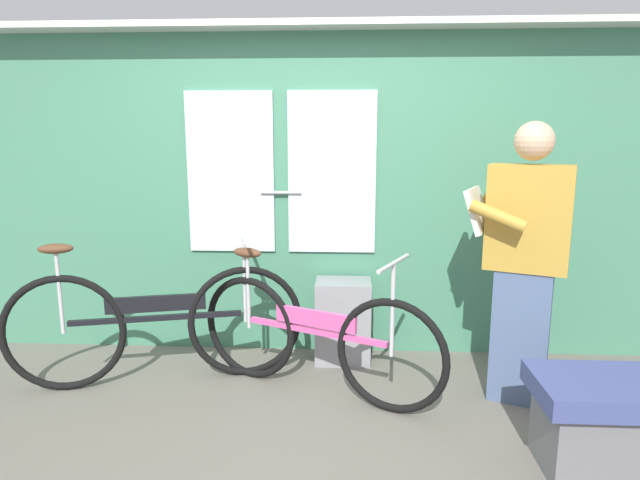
# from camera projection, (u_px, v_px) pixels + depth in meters

# --- Properties ---
(ground_plane) EXTENTS (5.91, 4.19, 0.04)m
(ground_plane) POSITION_uv_depth(u_px,v_px,m) (294.00, 449.00, 2.74)
(ground_plane) COLOR #666056
(train_door_wall) EXTENTS (4.91, 0.28, 2.25)m
(train_door_wall) POSITION_uv_depth(u_px,v_px,m) (310.00, 188.00, 3.78)
(train_door_wall) COLOR #427F60
(train_door_wall) RESTS_ON ground_plane
(bicycle_near_door) EXTENTS (1.78, 0.59, 0.94)m
(bicycle_near_door) POSITION_uv_depth(u_px,v_px,m) (156.00, 324.00, 3.36)
(bicycle_near_door) COLOR black
(bicycle_near_door) RESTS_ON ground_plane
(bicycle_leaning_behind) EXTENTS (1.49, 0.77, 0.87)m
(bicycle_leaning_behind) POSITION_uv_depth(u_px,v_px,m) (314.00, 337.00, 3.23)
(bicycle_leaning_behind) COLOR black
(bicycle_leaning_behind) RESTS_ON ground_plane
(passenger_reading_newspaper) EXTENTS (0.62, 0.55, 1.61)m
(passenger_reading_newspaper) POSITION_uv_depth(u_px,v_px,m) (524.00, 259.00, 3.06)
(passenger_reading_newspaper) COLOR slate
(passenger_reading_newspaper) RESTS_ON ground_plane
(trash_bin_by_wall) EXTENTS (0.37, 0.28, 0.57)m
(trash_bin_by_wall) POSITION_uv_depth(u_px,v_px,m) (343.00, 321.00, 3.73)
(trash_bin_by_wall) COLOR gray
(trash_bin_by_wall) RESTS_ON ground_plane
(bench_seat_corner) EXTENTS (0.70, 0.44, 0.45)m
(bench_seat_corner) POSITION_uv_depth(u_px,v_px,m) (610.00, 423.00, 2.49)
(bench_seat_corner) COLOR #3D477F
(bench_seat_corner) RESTS_ON ground_plane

